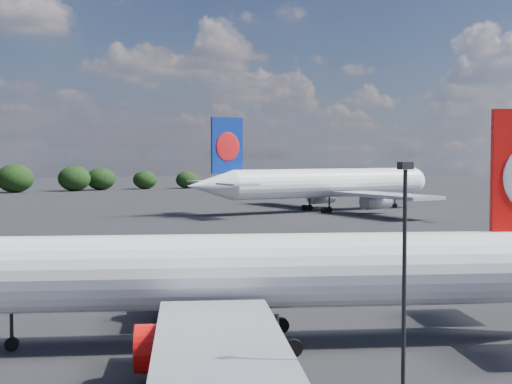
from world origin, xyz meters
name	(u,v)px	position (x,y,z in m)	size (l,w,h in m)	color
qantas_airliner	(267,273)	(8.97, -2.55, 4.16)	(40.19, 38.70, 13.67)	white
china_southern_airliner	(321,184)	(64.52, 76.76, 5.36)	(53.82, 51.10, 17.60)	white
apron_lamp_post	(404,288)	(6.55, -17.56, 6.00)	(0.55, 0.30, 10.71)	black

